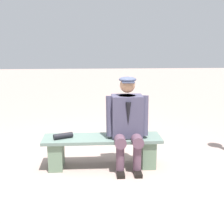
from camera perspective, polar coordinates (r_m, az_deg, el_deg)
ground_plane at (r=4.39m, az=-1.79°, el=-9.93°), size 30.00×30.00×0.00m
bench at (r=4.30m, az=-1.81°, el=-6.63°), size 1.62×0.44×0.43m
seated_man at (r=4.15m, az=2.85°, el=-1.52°), size 0.58×0.58×1.25m
rolled_magazine at (r=4.22m, az=-9.00°, el=-4.37°), size 0.27×0.17×0.08m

